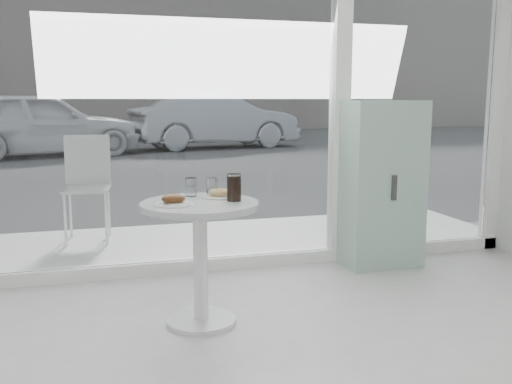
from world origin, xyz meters
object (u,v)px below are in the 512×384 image
object	(u,v)px
car_silver	(215,121)
mint_cabinet	(381,184)
plate_donut	(219,194)
patio_chair	(87,181)
car_white	(41,124)
water_tumbler_b	(212,188)
plate_fritter	(174,201)
water_tumbler_a	(191,188)
cola_glass	(234,188)
main_table	(200,237)

from	to	relation	value
car_silver	mint_cabinet	bearing A→B (deg)	164.36
car_silver	plate_donut	distance (m)	12.91
patio_chair	car_white	bearing A→B (deg)	102.55
plate_donut	water_tumbler_b	xyz separation A→B (m)	(-0.03, 0.07, 0.03)
mint_cabinet	water_tumbler_b	distance (m)	1.72
plate_fritter	water_tumbler_a	size ratio (longest dim) A/B	1.96
plate_fritter	plate_donut	size ratio (longest dim) A/B	1.05
water_tumbler_a	water_tumbler_b	size ratio (longest dim) A/B	0.99
plate_donut	plate_fritter	bearing A→B (deg)	-149.14
plate_fritter	car_white	bearing A→B (deg)	98.29
plate_fritter	water_tumbler_b	distance (m)	0.38
car_white	cola_glass	world-z (taller)	car_white
main_table	patio_chair	distance (m)	2.38
water_tumbler_a	patio_chair	bearing A→B (deg)	108.12
plate_fritter	plate_donut	world-z (taller)	plate_fritter
car_white	cola_glass	distance (m)	11.68
mint_cabinet	patio_chair	size ratio (longest dim) A/B	1.38
car_white	main_table	bearing A→B (deg)	173.33
patio_chair	plate_donut	world-z (taller)	patio_chair
car_white	cola_glass	xyz separation A→B (m)	(2.05, -11.50, 0.06)
mint_cabinet	cola_glass	world-z (taller)	mint_cabinet
plate_donut	water_tumbler_a	xyz separation A→B (m)	(-0.16, 0.11, 0.03)
plate_fritter	plate_donut	distance (m)	0.36
patio_chair	car_silver	distance (m)	11.04
main_table	plate_donut	bearing A→B (deg)	39.43
patio_chair	car_white	world-z (taller)	car_white
plate_donut	cola_glass	size ratio (longest dim) A/B	1.31
car_white	plate_fritter	world-z (taller)	car_white
plate_fritter	water_tumbler_b	size ratio (longest dim) A/B	1.95
car_silver	cola_glass	size ratio (longest dim) A/B	28.42
main_table	water_tumbler_a	xyz separation A→B (m)	(-0.01, 0.23, 0.27)
main_table	car_white	distance (m)	11.63
main_table	patio_chair	size ratio (longest dim) A/B	0.77
mint_cabinet	main_table	bearing A→B (deg)	-153.73
plate_fritter	water_tumbler_a	bearing A→B (deg)	63.19
car_silver	water_tumbler_a	world-z (taller)	car_silver
car_white	plate_fritter	xyz separation A→B (m)	(1.68, -11.54, 0.00)
patio_chair	cola_glass	distance (m)	2.48
plate_donut	car_white	bearing A→B (deg)	99.95
patio_chair	cola_glass	bearing A→B (deg)	-63.38
plate_fritter	water_tumbler_a	world-z (taller)	water_tumbler_a
main_table	car_white	world-z (taller)	car_white
mint_cabinet	plate_donut	bearing A→B (deg)	-155.06
mint_cabinet	plate_fritter	bearing A→B (deg)	-154.24
mint_cabinet	water_tumbler_a	distance (m)	1.83
plate_fritter	water_tumbler_a	xyz separation A→B (m)	(0.15, 0.29, 0.03)
plate_fritter	car_silver	bearing A→B (deg)	77.23
patio_chair	cola_glass	size ratio (longest dim) A/B	5.95
car_white	plate_donut	xyz separation A→B (m)	(1.99, -11.35, -0.00)
plate_donut	patio_chair	bearing A→B (deg)	111.07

